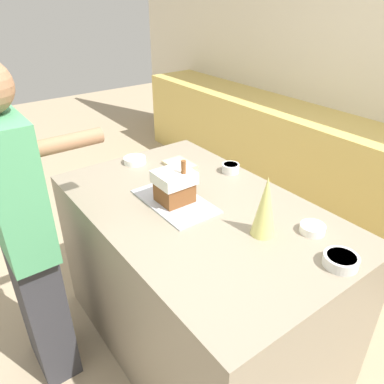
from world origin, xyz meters
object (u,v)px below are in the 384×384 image
at_px(candy_bowl_beside_tree, 313,228).
at_px(candy_bowl_far_left, 231,168).
at_px(candy_bowl_front_corner, 341,260).
at_px(decorative_tree, 265,206).
at_px(baking_tray, 175,201).
at_px(candy_bowl_near_tray_right, 135,160).
at_px(gingerbread_house, 174,186).
at_px(cookbook, 179,165).
at_px(person, 25,237).

height_order(candy_bowl_beside_tree, candy_bowl_far_left, candy_bowl_far_left).
bearing_deg(candy_bowl_front_corner, decorative_tree, -164.67).
xyz_separation_m(baking_tray, candy_bowl_near_tray_right, (-0.54, 0.07, 0.02)).
height_order(gingerbread_house, candy_bowl_far_left, gingerbread_house).
bearing_deg(baking_tray, candy_bowl_near_tray_right, 172.53).
height_order(baking_tray, cookbook, cookbook).
bearing_deg(cookbook, decorative_tree, -7.56).
xyz_separation_m(candy_bowl_far_left, person, (-0.16, -1.15, -0.10)).
distance_m(gingerbread_house, decorative_tree, 0.49).
height_order(candy_bowl_beside_tree, candy_bowl_near_tray_right, same).
distance_m(candy_bowl_front_corner, cookbook, 1.14).
height_order(baking_tray, gingerbread_house, gingerbread_house).
bearing_deg(candy_bowl_near_tray_right, candy_bowl_front_corner, 7.62).
bearing_deg(decorative_tree, candy_bowl_near_tray_right, -175.03).
bearing_deg(cookbook, candy_bowl_far_left, 38.12).
xyz_separation_m(gingerbread_house, candy_bowl_front_corner, (0.80, 0.25, -0.07)).
distance_m(gingerbread_house, candy_bowl_beside_tree, 0.68).
distance_m(candy_bowl_far_left, candy_bowl_front_corner, 0.91).
height_order(gingerbread_house, decorative_tree, decorative_tree).
distance_m(cookbook, person, 0.96).
xyz_separation_m(baking_tray, decorative_tree, (0.46, 0.16, 0.14)).
height_order(candy_bowl_far_left, cookbook, candy_bowl_far_left).
height_order(candy_bowl_beside_tree, person, person).
distance_m(candy_bowl_far_left, candy_bowl_near_tray_right, 0.60).
bearing_deg(candy_bowl_near_tray_right, decorative_tree, 4.97).
bearing_deg(decorative_tree, candy_bowl_front_corner, 15.33).
height_order(gingerbread_house, person, person).
relative_size(decorative_tree, candy_bowl_far_left, 2.78).
bearing_deg(candy_bowl_far_left, cookbook, -141.88).
bearing_deg(cookbook, candy_bowl_front_corner, -0.74).
distance_m(candy_bowl_near_tray_right, cookbook, 0.28).
relative_size(gingerbread_house, candy_bowl_front_corner, 1.65).
distance_m(decorative_tree, person, 1.13).
height_order(candy_bowl_near_tray_right, cookbook, candy_bowl_near_tray_right).
height_order(decorative_tree, cookbook, decorative_tree).
relative_size(decorative_tree, candy_bowl_beside_tree, 2.50).
xyz_separation_m(decorative_tree, cookbook, (-0.80, 0.11, -0.13)).
distance_m(baking_tray, gingerbread_house, 0.09).
bearing_deg(candy_bowl_far_left, candy_bowl_beside_tree, -9.48).
bearing_deg(baking_tray, candy_bowl_beside_tree, 30.59).
distance_m(baking_tray, candy_bowl_far_left, 0.47).
height_order(baking_tray, person, person).
relative_size(baking_tray, gingerbread_house, 2.00).
bearing_deg(baking_tray, candy_bowl_far_left, 101.11).
xyz_separation_m(baking_tray, gingerbread_house, (0.00, 0.00, 0.09)).
xyz_separation_m(cookbook, person, (0.09, -0.95, -0.08)).
bearing_deg(person, candy_bowl_far_left, 82.07).
height_order(candy_bowl_near_tray_right, person, person).
bearing_deg(person, candy_bowl_near_tray_right, 110.98).
xyz_separation_m(baking_tray, cookbook, (-0.34, 0.26, 0.01)).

